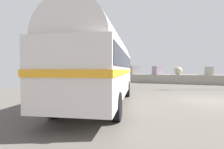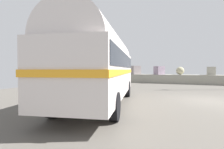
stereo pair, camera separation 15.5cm
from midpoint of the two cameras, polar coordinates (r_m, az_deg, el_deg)
ground at (r=10.79m, az=29.88°, el=-7.70°), size 32.00×26.00×0.02m
breakwater at (r=22.43m, az=25.17°, el=-1.05°), size 31.36×2.00×2.47m
vintage_coach at (r=8.38m, az=-4.14°, el=3.88°), size 4.37×8.91×3.70m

